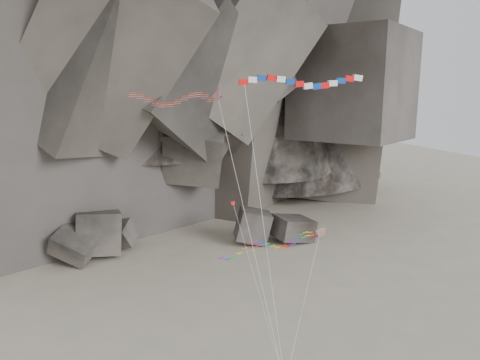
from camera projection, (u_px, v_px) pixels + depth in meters
name	position (u px, v px, depth m)	size (l,w,h in m)	color
ground	(258.00, 358.00, 48.88)	(260.00, 260.00, 0.00)	gray
headland	(121.00, 16.00, 102.52)	(110.00, 70.00, 84.00)	#514A42
boulder_field	(122.00, 243.00, 75.96)	(67.24, 13.55, 9.13)	#47423F
delta_kite	(171.00, 98.00, 45.00)	(10.68, 13.19, 26.29)	red
banner_kite	(302.00, 83.00, 41.97)	(11.04, 6.84, 27.20)	red
parafoil_kite	(269.00, 244.00, 48.52)	(13.43, 9.37, 10.69)	yellow
pennant_kite	(243.00, 238.00, 45.43)	(1.52, 9.17, 14.92)	red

